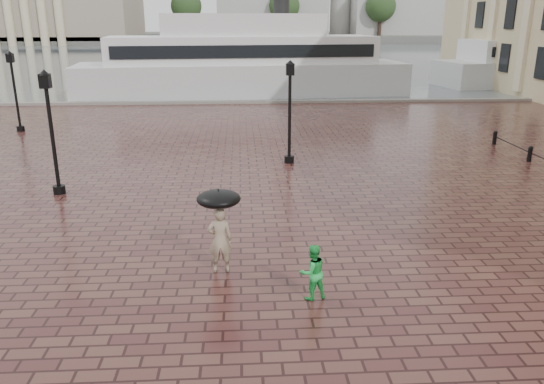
{
  "coord_description": "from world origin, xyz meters",
  "views": [
    {
      "loc": [
        0.84,
        -9.29,
        6.21
      ],
      "look_at": [
        1.71,
        5.4,
        1.4
      ],
      "focal_mm": 35.0,
      "sensor_mm": 36.0,
      "label": 1
    }
  ],
  "objects_px": {
    "child_pedestrian": "(313,272)",
    "street_lamps": "(113,108)",
    "adult_pedestrian": "(220,240)",
    "ferry_near": "(243,62)"
  },
  "relations": [
    {
      "from": "child_pedestrian",
      "to": "ferry_near",
      "type": "height_order",
      "value": "ferry_near"
    },
    {
      "from": "child_pedestrian",
      "to": "adult_pedestrian",
      "type": "bearing_deg",
      "value": -55.35
    },
    {
      "from": "adult_pedestrian",
      "to": "child_pedestrian",
      "type": "bearing_deg",
      "value": 141.96
    },
    {
      "from": "child_pedestrian",
      "to": "street_lamps",
      "type": "bearing_deg",
      "value": -81.7
    },
    {
      "from": "child_pedestrian",
      "to": "ferry_near",
      "type": "bearing_deg",
      "value": -108.01
    },
    {
      "from": "street_lamps",
      "to": "adult_pedestrian",
      "type": "bearing_deg",
      "value": -66.65
    },
    {
      "from": "street_lamps",
      "to": "adult_pedestrian",
      "type": "distance_m",
      "value": 13.32
    },
    {
      "from": "ferry_near",
      "to": "street_lamps",
      "type": "bearing_deg",
      "value": -111.47
    },
    {
      "from": "street_lamps",
      "to": "ferry_near",
      "type": "height_order",
      "value": "ferry_near"
    },
    {
      "from": "child_pedestrian",
      "to": "ferry_near",
      "type": "xyz_separation_m",
      "value": [
        -1.33,
        35.35,
        2.06
      ]
    }
  ]
}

